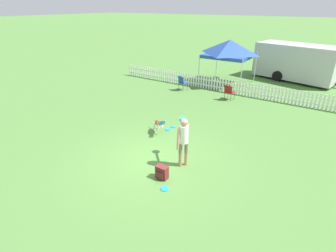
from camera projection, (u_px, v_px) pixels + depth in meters
name	position (u px, v px, depth m)	size (l,w,h in m)	color
ground_plane	(153.00, 160.00, 8.79)	(240.00, 240.00, 0.00)	#4C7A38
handler_person	(184.00, 136.00, 8.09)	(0.72, 1.02, 1.64)	tan
leaping_dog	(159.00, 123.00, 10.42)	(1.00, 0.79, 0.75)	olive
frisbee_near_handler	(168.00, 130.00, 10.87)	(0.23, 0.23, 0.02)	#1E8CD8
frisbee_near_dog	(174.00, 127.00, 11.13)	(0.23, 0.23, 0.02)	#1E8CD8
frisbee_midfield	(165.00, 189.00, 7.39)	(0.23, 0.23, 0.02)	#1E8CD8
backpack_on_grass	(162.00, 172.00, 7.78)	(0.36, 0.26, 0.41)	maroon
picket_fence	(240.00, 88.00, 14.89)	(16.71, 0.04, 0.79)	white
folding_chair_blue_left	(182.00, 82.00, 15.64)	(0.52, 0.54, 0.87)	#333338
folding_chair_center	(229.00, 91.00, 14.06)	(0.51, 0.53, 0.82)	#333338
canopy_tent_main	(230.00, 48.00, 16.25)	(2.77, 2.77, 2.76)	silver
equipment_trailer	(297.00, 62.00, 17.49)	(6.07, 3.28, 2.35)	#B7B7B7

